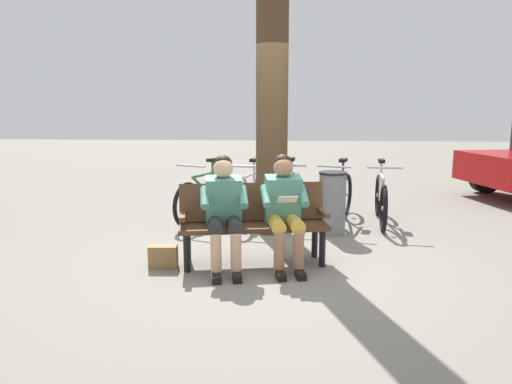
{
  "coord_description": "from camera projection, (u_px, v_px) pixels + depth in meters",
  "views": [
    {
      "loc": [
        -0.21,
        5.09,
        1.69
      ],
      "look_at": [
        0.2,
        -0.18,
        0.75
      ],
      "focal_mm": 33.28,
      "sensor_mm": 36.0,
      "label": 1
    }
  ],
  "objects": [
    {
      "name": "bicycle_silver",
      "position": [
        207.0,
        197.0,
        7.17
      ],
      "size": [
        0.73,
        1.58,
        0.94
      ],
      "rotation": [
        0.0,
        0.0,
        1.18
      ],
      "color": "black",
      "rests_on": "ground"
    },
    {
      "name": "bicycle_blue",
      "position": [
        339.0,
        198.0,
        7.1
      ],
      "size": [
        0.64,
        1.62,
        0.94
      ],
      "rotation": [
        0.0,
        0.0,
        1.26
      ],
      "color": "black",
      "rests_on": "ground"
    },
    {
      "name": "person_companion",
      "position": [
        224.0,
        207.0,
        4.97
      ],
      "size": [
        0.54,
        0.81,
        1.2
      ],
      "rotation": [
        0.0,
        0.0,
        0.19
      ],
      "color": "#4C8C7A",
      "rests_on": "ground"
    },
    {
      "name": "bicycle_red",
      "position": [
        381.0,
        199.0,
        7.0
      ],
      "size": [
        0.48,
        1.68,
        0.94
      ],
      "rotation": [
        0.0,
        0.0,
        1.47
      ],
      "color": "black",
      "rests_on": "ground"
    },
    {
      "name": "handbag",
      "position": [
        163.0,
        257.0,
        5.07
      ],
      "size": [
        0.31,
        0.16,
        0.24
      ],
      "primitive_type": "cube",
      "rotation": [
        0.0,
        0.0,
        0.07
      ],
      "color": "olive",
      "rests_on": "ground"
    },
    {
      "name": "tree_trunk",
      "position": [
        272.0,
        79.0,
        6.2
      ],
      "size": [
        0.42,
        0.42,
        4.14
      ],
      "primitive_type": "cylinder",
      "color": "#4C3823",
      "rests_on": "ground"
    },
    {
      "name": "person_reading",
      "position": [
        284.0,
        206.0,
        5.04
      ],
      "size": [
        0.54,
        0.81,
        1.2
      ],
      "rotation": [
        0.0,
        0.0,
        0.19
      ],
      "color": "#4C8C7A",
      "rests_on": "ground"
    },
    {
      "name": "ground_plane",
      "position": [
        273.0,
        261.0,
        5.3
      ],
      "size": [
        40.0,
        40.0,
        0.0
      ],
      "primitive_type": "plane",
      "color": "slate"
    },
    {
      "name": "litter_bin",
      "position": [
        332.0,
        203.0,
        6.39
      ],
      "size": [
        0.38,
        0.38,
        0.85
      ],
      "color": "slate",
      "rests_on": "ground"
    },
    {
      "name": "bicycle_black",
      "position": [
        291.0,
        196.0,
        7.27
      ],
      "size": [
        0.48,
        1.68,
        0.94
      ],
      "rotation": [
        0.0,
        0.0,
        1.51
      ],
      "color": "black",
      "rests_on": "ground"
    },
    {
      "name": "bench",
      "position": [
        253.0,
        217.0,
        5.2
      ],
      "size": [
        1.66,
        0.78,
        0.87
      ],
      "rotation": [
        0.0,
        0.0,
        0.19
      ],
      "color": "#51331E",
      "rests_on": "ground"
    },
    {
      "name": "bicycle_purple",
      "position": [
        251.0,
        197.0,
        7.14
      ],
      "size": [
        0.52,
        1.66,
        0.94
      ],
      "rotation": [
        0.0,
        0.0,
        1.37
      ],
      "color": "black",
      "rests_on": "ground"
    }
  ]
}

